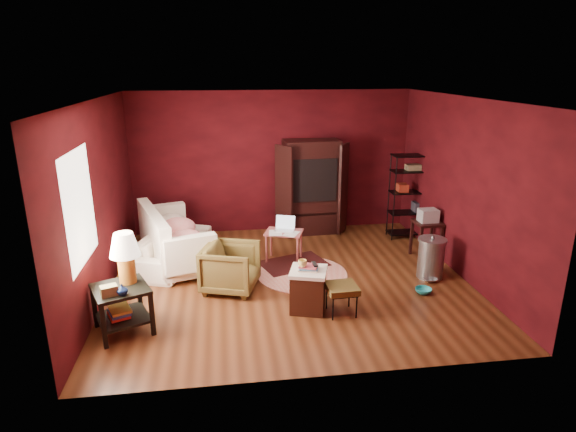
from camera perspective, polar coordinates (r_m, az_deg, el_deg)
name	(u,v)px	position (r m, az deg, el deg)	size (l,w,h in m)	color
room	(287,195)	(7.19, -0.08, 2.54)	(5.54, 5.04, 2.84)	brown
sofa	(173,242)	(8.43, -13.52, -3.05)	(1.89, 0.55, 0.74)	white
armchair	(231,265)	(7.28, -6.82, -5.85)	(0.76, 0.71, 0.78)	black
pet_bowl_steel	(430,274)	(7.92, 16.51, -6.62)	(0.24, 0.06, 0.24)	#ACAEB3
pet_bowl_turquoise	(424,286)	(7.50, 15.80, -7.95)	(0.24, 0.08, 0.24)	#27B3B9
vase	(122,290)	(6.18, -19.06, -8.27)	(0.14, 0.14, 0.14)	#0C183C
mug	(302,262)	(6.49, 1.72, -5.53)	(0.12, 0.10, 0.12)	#E5CA70
side_table	(123,273)	(6.41, -18.96, -6.45)	(0.84, 0.84, 1.27)	black
sofa_cushions	(172,240)	(8.39, -13.56, -2.73)	(1.43, 2.25, 0.88)	white
hamper	(308,289)	(6.70, 2.41, -8.64)	(0.60, 0.60, 0.68)	#431B0F
footstool	(342,289)	(6.61, 6.39, -8.61)	(0.43, 0.43, 0.42)	black
rug_round	(302,274)	(7.90, 1.66, -6.84)	(1.78, 1.78, 0.01)	beige
rug_oriental	(294,263)	(8.26, 0.67, -5.64)	(1.26, 1.03, 0.01)	#481313
laptop_desk	(284,234)	(8.26, -0.48, -2.19)	(0.73, 0.63, 0.77)	#BD5856
tv_armoire	(311,185)	(9.56, 2.76, 3.66)	(1.47, 0.81, 1.87)	black
wire_shelving	(412,192)	(9.59, 14.43, 2.72)	(0.81, 0.36, 1.64)	black
small_stand	(428,222)	(8.67, 16.22, -0.65)	(0.46, 0.46, 0.89)	black
trash_can	(431,258)	(8.00, 16.58, -4.76)	(0.59, 0.59, 0.70)	#999CA1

